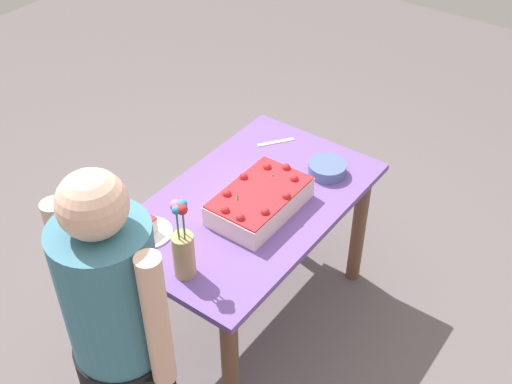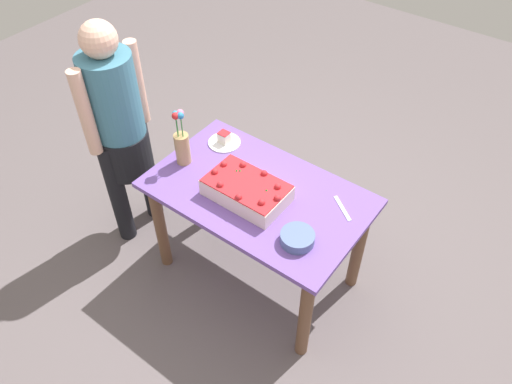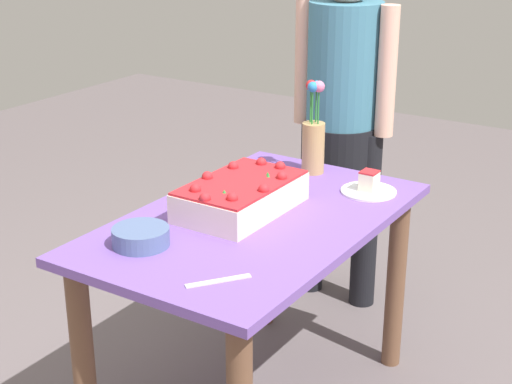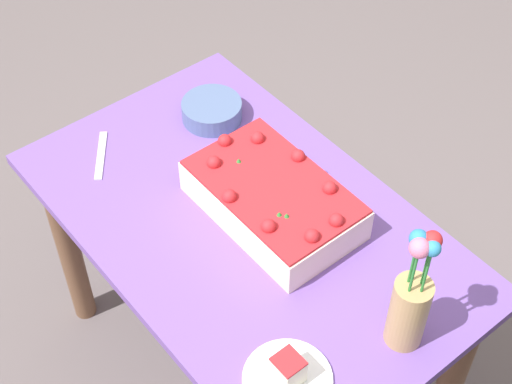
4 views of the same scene
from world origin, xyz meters
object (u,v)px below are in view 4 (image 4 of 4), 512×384
(flower_vase, at_px, (410,303))
(fruit_bowl, at_px, (212,111))
(serving_plate_with_slice, at_px, (288,375))
(sheet_cake, at_px, (273,199))
(cake_knife, at_px, (101,155))

(flower_vase, relative_size, fruit_bowl, 2.05)
(fruit_bowl, bearing_deg, serving_plate_with_slice, 153.91)
(flower_vase, xyz_separation_m, fruit_bowl, (0.85, -0.11, -0.10))
(fruit_bowl, bearing_deg, sheet_cake, 165.85)
(flower_vase, bearing_deg, serving_plate_with_slice, 73.37)
(serving_plate_with_slice, distance_m, fruit_bowl, 0.85)
(sheet_cake, xyz_separation_m, serving_plate_with_slice, (-0.38, 0.28, -0.03))
(cake_knife, bearing_deg, serving_plate_with_slice, -147.10)
(sheet_cake, bearing_deg, cake_knife, 27.00)
(cake_knife, bearing_deg, sheet_cake, -116.78)
(flower_vase, bearing_deg, cake_knife, 13.43)
(flower_vase, bearing_deg, fruit_bowl, -7.34)
(cake_knife, xyz_separation_m, flower_vase, (-0.91, -0.22, 0.13))
(cake_knife, height_order, flower_vase, flower_vase)
(serving_plate_with_slice, height_order, flower_vase, flower_vase)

